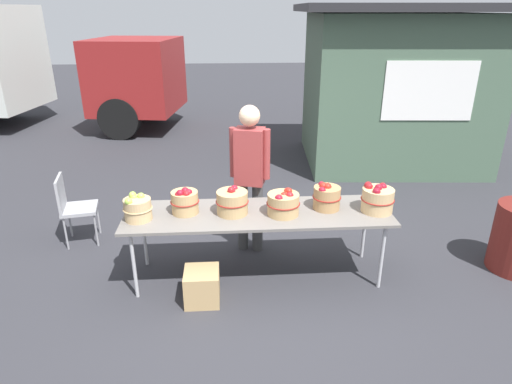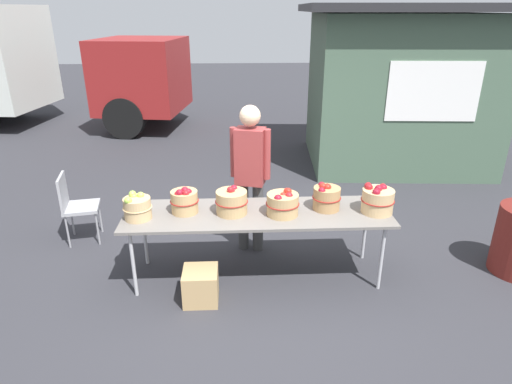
{
  "view_description": "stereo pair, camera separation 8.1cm",
  "coord_description": "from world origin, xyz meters",
  "px_view_note": "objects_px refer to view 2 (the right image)",
  "views": [
    {
      "loc": [
        -0.29,
        -4.02,
        2.67
      ],
      "look_at": [
        0.0,
        0.3,
        0.85
      ],
      "focal_mm": 30.78,
      "sensor_mm": 36.0,
      "label": 1
    },
    {
      "loc": [
        -0.21,
        -4.03,
        2.67
      ],
      "look_at": [
        0.0,
        0.3,
        0.85
      ],
      "focal_mm": 30.78,
      "sensor_mm": 36.0,
      "label": 2
    }
  ],
  "objects_px": {
    "folding_chair": "(75,203)",
    "apple_basket_red_2": "(283,204)",
    "vendor_adult": "(250,169)",
    "produce_crate": "(201,285)",
    "apple_basket_red_1": "(232,201)",
    "apple_basket_green_0": "(137,207)",
    "apple_basket_red_0": "(184,201)",
    "apple_basket_red_3": "(326,197)",
    "apple_basket_red_4": "(377,200)",
    "market_table": "(257,216)"
  },
  "relations": [
    {
      "from": "folding_chair",
      "to": "apple_basket_red_2",
      "type": "bearing_deg",
      "value": -121.63
    },
    {
      "from": "vendor_adult",
      "to": "produce_crate",
      "type": "height_order",
      "value": "vendor_adult"
    },
    {
      "from": "apple_basket_red_1",
      "to": "apple_basket_green_0",
      "type": "bearing_deg",
      "value": -174.84
    },
    {
      "from": "apple_basket_red_0",
      "to": "produce_crate",
      "type": "xyz_separation_m",
      "value": [
        0.16,
        -0.45,
        -0.71
      ]
    },
    {
      "from": "apple_basket_red_3",
      "to": "produce_crate",
      "type": "height_order",
      "value": "apple_basket_red_3"
    },
    {
      "from": "apple_basket_red_1",
      "to": "apple_basket_red_4",
      "type": "bearing_deg",
      "value": -2.07
    },
    {
      "from": "apple_basket_red_4",
      "to": "apple_basket_red_3",
      "type": "bearing_deg",
      "value": 168.74
    },
    {
      "from": "apple_basket_red_0",
      "to": "apple_basket_red_3",
      "type": "xyz_separation_m",
      "value": [
        1.45,
        0.01,
        0.0
      ]
    },
    {
      "from": "apple_basket_red_0",
      "to": "produce_crate",
      "type": "distance_m",
      "value": 0.86
    },
    {
      "from": "market_table",
      "to": "produce_crate",
      "type": "xyz_separation_m",
      "value": [
        -0.58,
        -0.41,
        -0.55
      ]
    },
    {
      "from": "vendor_adult",
      "to": "apple_basket_red_3",
      "type": "bearing_deg",
      "value": 160.67
    },
    {
      "from": "apple_basket_red_3",
      "to": "apple_basket_red_2",
      "type": "bearing_deg",
      "value": -166.38
    },
    {
      "from": "apple_basket_red_3",
      "to": "vendor_adult",
      "type": "distance_m",
      "value": 0.94
    },
    {
      "from": "apple_basket_red_1",
      "to": "vendor_adult",
      "type": "distance_m",
      "value": 0.63
    },
    {
      "from": "apple_basket_red_1",
      "to": "vendor_adult",
      "type": "height_order",
      "value": "vendor_adult"
    },
    {
      "from": "market_table",
      "to": "produce_crate",
      "type": "relative_size",
      "value": 8.05
    },
    {
      "from": "apple_basket_red_2",
      "to": "apple_basket_red_4",
      "type": "xyz_separation_m",
      "value": [
        0.96,
        0.01,
        0.02
      ]
    },
    {
      "from": "apple_basket_red_4",
      "to": "folding_chair",
      "type": "distance_m",
      "value": 3.52
    },
    {
      "from": "vendor_adult",
      "to": "folding_chair",
      "type": "relative_size",
      "value": 2.01
    },
    {
      "from": "market_table",
      "to": "apple_basket_red_0",
      "type": "relative_size",
      "value": 9.3
    },
    {
      "from": "apple_basket_red_0",
      "to": "apple_basket_red_2",
      "type": "relative_size",
      "value": 0.86
    },
    {
      "from": "market_table",
      "to": "apple_basket_red_4",
      "type": "distance_m",
      "value": 1.22
    },
    {
      "from": "apple_basket_green_0",
      "to": "apple_basket_red_3",
      "type": "bearing_deg",
      "value": 3.93
    },
    {
      "from": "market_table",
      "to": "folding_chair",
      "type": "distance_m",
      "value": 2.34
    },
    {
      "from": "apple_basket_red_2",
      "to": "vendor_adult",
      "type": "height_order",
      "value": "vendor_adult"
    },
    {
      "from": "folding_chair",
      "to": "produce_crate",
      "type": "height_order",
      "value": "folding_chair"
    },
    {
      "from": "apple_basket_red_2",
      "to": "folding_chair",
      "type": "distance_m",
      "value": 2.61
    },
    {
      "from": "vendor_adult",
      "to": "folding_chair",
      "type": "height_order",
      "value": "vendor_adult"
    },
    {
      "from": "produce_crate",
      "to": "apple_basket_green_0",
      "type": "bearing_deg",
      "value": 151.28
    },
    {
      "from": "apple_basket_red_3",
      "to": "produce_crate",
      "type": "distance_m",
      "value": 1.54
    },
    {
      "from": "apple_basket_red_0",
      "to": "produce_crate",
      "type": "height_order",
      "value": "apple_basket_red_0"
    },
    {
      "from": "apple_basket_red_2",
      "to": "apple_basket_red_4",
      "type": "distance_m",
      "value": 0.96
    },
    {
      "from": "apple_basket_red_2",
      "to": "folding_chair",
      "type": "height_order",
      "value": "apple_basket_red_2"
    },
    {
      "from": "apple_basket_green_0",
      "to": "apple_basket_red_2",
      "type": "distance_m",
      "value": 1.43
    },
    {
      "from": "apple_basket_red_0",
      "to": "produce_crate",
      "type": "bearing_deg",
      "value": -70.41
    },
    {
      "from": "produce_crate",
      "to": "apple_basket_red_2",
      "type": "bearing_deg",
      "value": 23.08
    },
    {
      "from": "market_table",
      "to": "apple_basket_red_1",
      "type": "height_order",
      "value": "apple_basket_red_1"
    },
    {
      "from": "apple_basket_red_4",
      "to": "apple_basket_green_0",
      "type": "bearing_deg",
      "value": -179.27
    },
    {
      "from": "apple_basket_red_1",
      "to": "apple_basket_red_3",
      "type": "distance_m",
      "value": 0.97
    },
    {
      "from": "vendor_adult",
      "to": "apple_basket_red_0",
      "type": "bearing_deg",
      "value": 53.71
    },
    {
      "from": "folding_chair",
      "to": "produce_crate",
      "type": "relative_size",
      "value": 2.56
    },
    {
      "from": "market_table",
      "to": "apple_basket_red_3",
      "type": "xyz_separation_m",
      "value": [
        0.71,
        0.05,
        0.17
      ]
    },
    {
      "from": "apple_basket_red_0",
      "to": "folding_chair",
      "type": "height_order",
      "value": "apple_basket_red_0"
    },
    {
      "from": "produce_crate",
      "to": "vendor_adult",
      "type": "bearing_deg",
      "value": 62.1
    },
    {
      "from": "market_table",
      "to": "apple_basket_red_3",
      "type": "distance_m",
      "value": 0.73
    },
    {
      "from": "apple_basket_green_0",
      "to": "apple_basket_red_3",
      "type": "height_order",
      "value": "apple_basket_red_3"
    },
    {
      "from": "apple_basket_red_0",
      "to": "apple_basket_green_0",
      "type": "bearing_deg",
      "value": -165.2
    },
    {
      "from": "market_table",
      "to": "vendor_adult",
      "type": "distance_m",
      "value": 0.66
    },
    {
      "from": "apple_basket_red_1",
      "to": "apple_basket_red_3",
      "type": "bearing_deg",
      "value": 2.75
    },
    {
      "from": "apple_basket_red_0",
      "to": "apple_basket_red_1",
      "type": "distance_m",
      "value": 0.48
    }
  ]
}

